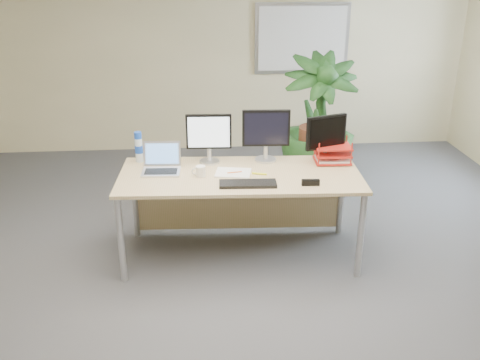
{
  "coord_description": "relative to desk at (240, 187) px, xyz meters",
  "views": [
    {
      "loc": [
        -0.24,
        -3.43,
        2.58
      ],
      "look_at": [
        0.06,
        0.35,
        0.99
      ],
      "focal_mm": 40.0,
      "sensor_mm": 36.0,
      "label": 1
    }
  ],
  "objects": [
    {
      "name": "keyboard",
      "position": [
        0.04,
        -0.38,
        0.19
      ],
      "size": [
        0.49,
        0.18,
        0.03
      ],
      "primitive_type": "cube",
      "rotation": [
        0.0,
        0.0,
        -0.04
      ],
      "color": "black",
      "rests_on": "desk"
    },
    {
      "name": "desk",
      "position": [
        0.0,
        0.0,
        0.0
      ],
      "size": [
        2.16,
        0.99,
        0.82
      ],
      "color": "tan",
      "rests_on": "floor"
    },
    {
      "name": "laptop",
      "position": [
        -0.7,
        0.02,
        0.24
      ],
      "size": [
        0.35,
        0.31,
        0.24
      ],
      "color": "silver",
      "rests_on": "desk"
    },
    {
      "name": "back_wall",
      "position": [
        -0.11,
        2.97,
        0.71
      ],
      "size": [
        7.0,
        0.04,
        2.7
      ],
      "primitive_type": "cube",
      "color": "#C7BC8D",
      "rests_on": "floor"
    },
    {
      "name": "water_bottle",
      "position": [
        -0.92,
        0.26,
        0.31
      ],
      "size": [
        0.07,
        0.07,
        0.29
      ],
      "color": "silver",
      "rests_on": "desk"
    },
    {
      "name": "stapler",
      "position": [
        0.56,
        -0.42,
        0.2
      ],
      "size": [
        0.15,
        0.05,
        0.05
      ],
      "primitive_type": "cube",
      "rotation": [
        0.0,
        0.0,
        -0.04
      ],
      "color": "black",
      "rests_on": "desk"
    },
    {
      "name": "floor_plant",
      "position": [
        0.96,
        1.15,
        0.11
      ],
      "size": [
        0.86,
        0.86,
        1.5
      ],
      "primitive_type": "imported",
      "rotation": [
        0.0,
        0.0,
        -0.02
      ],
      "color": "#143815",
      "rests_on": "floor"
    },
    {
      "name": "orange_pen",
      "position": [
        -0.05,
        -0.12,
        0.19
      ],
      "size": [
        0.13,
        0.03,
        0.01
      ],
      "primitive_type": "cylinder",
      "rotation": [
        0.0,
        1.57,
        0.17
      ],
      "color": "orange",
      "rests_on": "spiral_notebook"
    },
    {
      "name": "coffee_mug",
      "position": [
        -0.35,
        -0.15,
        0.22
      ],
      "size": [
        0.12,
        0.08,
        0.09
      ],
      "color": "white",
      "rests_on": "desk"
    },
    {
      "name": "letter_tray",
      "position": [
        0.87,
        0.11,
        0.24
      ],
      "size": [
        0.34,
        0.26,
        0.15
      ],
      "color": "red",
      "rests_on": "desk"
    },
    {
      "name": "floor",
      "position": [
        -0.11,
        -1.03,
        -0.64
      ],
      "size": [
        8.0,
        8.0,
        0.0
      ],
      "primitive_type": "plane",
      "color": "#4A4A4F",
      "rests_on": "ground"
    },
    {
      "name": "monitor_dark",
      "position": [
        0.8,
        0.11,
        0.43
      ],
      "size": [
        0.39,
        0.18,
        0.45
      ],
      "color": "#BBBBC0",
      "rests_on": "desk"
    },
    {
      "name": "monitor_right",
      "position": [
        0.26,
        0.19,
        0.45
      ],
      "size": [
        0.44,
        0.2,
        0.49
      ],
      "color": "#BBBBC0",
      "rests_on": "desk"
    },
    {
      "name": "yellow_highlighter",
      "position": [
        0.16,
        -0.15,
        0.18
      ],
      "size": [
        0.13,
        0.05,
        0.02
      ],
      "primitive_type": "cylinder",
      "rotation": [
        0.0,
        1.57,
        -0.3
      ],
      "color": "yellow",
      "rests_on": "desk"
    },
    {
      "name": "whiteboard",
      "position": [
        1.09,
        2.93,
        0.91
      ],
      "size": [
        1.3,
        0.04,
        0.95
      ],
      "color": "#ADADB2",
      "rests_on": "back_wall"
    },
    {
      "name": "spiral_notebook",
      "position": [
        -0.07,
        -0.11,
        0.18
      ],
      "size": [
        0.34,
        0.28,
        0.01
      ],
      "primitive_type": "cube",
      "rotation": [
        0.0,
        0.0,
        -0.18
      ],
      "color": "white",
      "rests_on": "desk"
    },
    {
      "name": "monitor_left",
      "position": [
        -0.27,
        0.18,
        0.44
      ],
      "size": [
        0.41,
        0.19,
        0.46
      ],
      "color": "#BBBBC0",
      "rests_on": "desk"
    }
  ]
}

